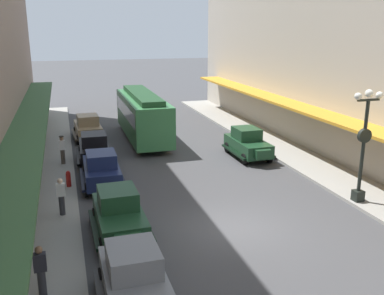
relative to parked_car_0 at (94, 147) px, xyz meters
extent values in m
plane|color=#424244|center=(4.73, -10.70, -0.94)|extent=(200.00, 200.00, 0.00)
cube|color=#99968E|center=(-2.77, -10.70, -0.87)|extent=(3.00, 60.00, 0.15)
cube|color=#335933|center=(-3.37, -10.70, 2.06)|extent=(1.80, 54.00, 0.16)
cube|color=black|center=(0.00, 0.03, -0.20)|extent=(1.78, 3.94, 0.80)
cube|color=black|center=(0.00, -0.22, 0.55)|extent=(1.48, 1.73, 0.70)
cube|color=#8C9EA8|center=(0.00, -0.22, 0.55)|extent=(1.40, 1.70, 0.42)
cube|color=black|center=(0.05, 2.16, -0.15)|extent=(0.94, 0.38, 0.52)
cube|color=black|center=(-0.95, 0.05, -0.52)|extent=(0.32, 3.51, 0.12)
cube|color=black|center=(0.95, 0.01, -0.52)|extent=(0.32, 3.51, 0.12)
cylinder|color=black|center=(-0.78, 1.42, -0.60)|extent=(0.23, 0.68, 0.68)
cylinder|color=black|center=(0.84, 1.38, -0.60)|extent=(0.23, 0.68, 0.68)
cylinder|color=black|center=(-0.84, -1.31, -0.60)|extent=(0.23, 0.68, 0.68)
cylinder|color=black|center=(0.78, -1.35, -0.60)|extent=(0.23, 0.68, 0.68)
cube|color=#193D23|center=(0.19, -10.02, -0.20)|extent=(1.76, 3.92, 0.80)
cube|color=#193D23|center=(0.18, -9.77, 0.55)|extent=(1.47, 1.72, 0.70)
cube|color=#8C9EA8|center=(0.18, -9.77, 0.55)|extent=(1.39, 1.69, 0.42)
cube|color=#193D23|center=(0.22, -12.15, -0.15)|extent=(0.94, 0.37, 0.52)
cube|color=black|center=(1.14, -10.01, -0.52)|extent=(0.29, 3.51, 0.12)
cube|color=black|center=(-0.76, -10.03, -0.52)|extent=(0.29, 3.51, 0.12)
cylinder|color=black|center=(1.02, -11.37, -0.60)|extent=(0.23, 0.68, 0.68)
cylinder|color=black|center=(-0.60, -11.40, -0.60)|extent=(0.23, 0.68, 0.68)
cylinder|color=black|center=(0.98, -8.64, -0.60)|extent=(0.23, 0.68, 0.68)
cylinder|color=black|center=(-0.64, -8.67, -0.60)|extent=(0.23, 0.68, 0.68)
cube|color=slate|center=(0.02, -14.79, -0.20)|extent=(1.73, 3.91, 0.80)
cube|color=slate|center=(0.02, -14.54, 0.55)|extent=(1.45, 1.71, 0.70)
cube|color=#8C9EA8|center=(0.02, -14.54, 0.55)|extent=(1.38, 1.68, 0.42)
cube|color=#393A3D|center=(0.97, -14.79, -0.52)|extent=(0.27, 3.51, 0.12)
cylinder|color=black|center=(0.82, -13.42, -0.60)|extent=(0.23, 0.68, 0.68)
cylinder|color=black|center=(-0.80, -13.44, -0.60)|extent=(0.23, 0.68, 0.68)
cube|color=#997F5B|center=(-0.02, 5.90, -0.20)|extent=(1.86, 3.97, 0.80)
cube|color=#997F5B|center=(0.00, 5.65, 0.55)|extent=(1.51, 1.76, 0.70)
cube|color=#8C9EA8|center=(0.00, 5.65, 0.55)|extent=(1.44, 1.72, 0.42)
cube|color=#997F5B|center=(-0.10, 8.03, -0.15)|extent=(0.95, 0.40, 0.52)
cube|color=#4C3F2D|center=(-0.96, 5.86, -0.52)|extent=(0.39, 3.52, 0.12)
cube|color=#4C3F2D|center=(0.93, 5.94, -0.52)|extent=(0.39, 3.52, 0.12)
cylinder|color=black|center=(-0.88, 7.23, -0.60)|extent=(0.25, 0.69, 0.68)
cylinder|color=black|center=(0.74, 7.30, -0.60)|extent=(0.25, 0.69, 0.68)
cylinder|color=black|center=(-0.77, 4.51, -0.60)|extent=(0.25, 0.69, 0.68)
cylinder|color=black|center=(0.85, 4.57, -0.60)|extent=(0.25, 0.69, 0.68)
cube|color=#19234C|center=(0.04, -4.17, -0.20)|extent=(1.75, 3.92, 0.80)
cube|color=#19234C|center=(0.04, -4.42, 0.55)|extent=(1.46, 1.72, 0.70)
cube|color=#8C9EA8|center=(0.04, -4.42, 0.55)|extent=(1.39, 1.69, 0.42)
cube|color=#19234C|center=(0.07, -2.04, -0.15)|extent=(0.94, 0.37, 0.52)
cube|color=black|center=(-0.91, -4.16, -0.52)|extent=(0.29, 3.51, 0.12)
cube|color=black|center=(0.99, -4.18, -0.52)|extent=(0.29, 3.51, 0.12)
cylinder|color=black|center=(-0.75, -2.79, -0.60)|extent=(0.23, 0.68, 0.68)
cylinder|color=black|center=(0.87, -2.82, -0.60)|extent=(0.23, 0.68, 0.68)
cylinder|color=black|center=(-0.78, -5.52, -0.60)|extent=(0.23, 0.68, 0.68)
cylinder|color=black|center=(0.83, -5.54, -0.60)|extent=(0.23, 0.68, 0.68)
cube|color=#193D23|center=(9.30, -1.66, -0.20)|extent=(1.73, 3.91, 0.80)
cube|color=#193D23|center=(9.30, -1.41, 0.55)|extent=(1.45, 1.71, 0.70)
cube|color=#8C9EA8|center=(9.30, -1.41, 0.55)|extent=(1.38, 1.68, 0.42)
cube|color=#193D23|center=(9.32, -3.79, -0.15)|extent=(0.94, 0.37, 0.52)
cube|color=black|center=(10.25, -1.66, -0.52)|extent=(0.27, 3.51, 0.12)
cube|color=black|center=(8.35, -1.67, -0.52)|extent=(0.27, 3.51, 0.12)
cylinder|color=black|center=(10.12, -3.02, -0.60)|extent=(0.23, 0.68, 0.68)
cylinder|color=black|center=(8.50, -3.04, -0.60)|extent=(0.23, 0.68, 0.68)
cylinder|color=black|center=(10.09, -0.29, -0.60)|extent=(0.23, 0.68, 0.68)
cylinder|color=black|center=(8.48, -0.31, -0.60)|extent=(0.23, 0.68, 0.68)
cube|color=#33723F|center=(3.82, 4.62, 0.81)|extent=(2.56, 9.61, 2.70)
cube|color=#1C3F23|center=(3.82, 4.62, 2.34)|extent=(1.55, 8.65, 0.36)
cube|color=#8C9EA8|center=(3.82, 4.62, 1.28)|extent=(2.58, 8.85, 0.95)
cube|color=black|center=(3.81, 1.74, -0.74)|extent=(2.01, 1.21, 0.40)
cube|color=black|center=(3.84, 7.50, -0.74)|extent=(2.01, 1.21, 0.40)
cube|color=black|center=(11.13, -10.01, -0.54)|extent=(0.44, 0.44, 0.50)
cylinder|color=black|center=(11.13, -10.01, 1.81)|extent=(0.16, 0.16, 4.20)
cube|color=black|center=(11.13, -10.01, 3.91)|extent=(1.10, 0.10, 0.10)
sphere|color=white|center=(10.58, -10.01, 4.09)|extent=(0.32, 0.32, 0.32)
sphere|color=white|center=(11.68, -10.01, 4.09)|extent=(0.32, 0.32, 0.32)
sphere|color=white|center=(11.13, -10.01, 4.19)|extent=(0.36, 0.36, 0.36)
cylinder|color=black|center=(11.13, -10.01, 2.31)|extent=(0.64, 0.18, 0.64)
cylinder|color=silver|center=(11.13, -9.91, 2.31)|extent=(0.56, 0.02, 0.56)
cylinder|color=#B21E19|center=(-1.62, -4.23, -0.44)|extent=(0.24, 0.24, 0.70)
sphere|color=#B21E19|center=(-1.62, -4.23, -0.07)|extent=(0.20, 0.20, 0.20)
cylinder|color=#4C4238|center=(-1.84, -0.22, -0.37)|extent=(0.24, 0.24, 0.85)
cube|color=white|center=(-1.84, -0.22, 0.34)|extent=(0.36, 0.22, 0.56)
sphere|color=#9E7051|center=(-1.84, -0.22, 0.74)|extent=(0.22, 0.22, 0.22)
cylinder|color=black|center=(-1.84, -0.22, 0.86)|extent=(0.28, 0.28, 0.04)
cylinder|color=#2D2D33|center=(-1.95, -7.68, -0.37)|extent=(0.24, 0.24, 0.85)
cube|color=white|center=(-1.95, -7.68, 0.34)|extent=(0.36, 0.22, 0.56)
sphere|color=beige|center=(-1.95, -7.68, 0.74)|extent=(0.22, 0.22, 0.22)
cylinder|color=#2D2D33|center=(-2.56, -13.57, -0.37)|extent=(0.24, 0.24, 0.85)
cube|color=#26262D|center=(-2.56, -13.57, 0.34)|extent=(0.36, 0.22, 0.56)
sphere|color=brown|center=(-2.56, -13.57, 0.74)|extent=(0.22, 0.22, 0.22)
camera|label=1|loc=(-1.52, -25.50, 6.89)|focal=40.16mm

